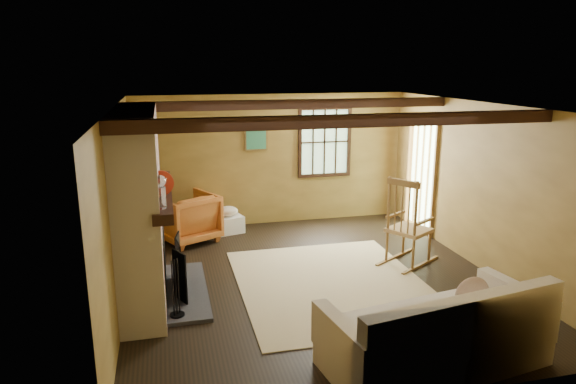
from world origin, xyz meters
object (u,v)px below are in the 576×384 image
object	(u,v)px
sofa	(439,337)
laundry_basket	(228,224)
fireplace	(143,214)
rocking_chair	(407,228)
armchair	(187,218)

from	to	relation	value
sofa	laundry_basket	distance (m)	4.90
fireplace	sofa	bearing A→B (deg)	-39.42
fireplace	rocking_chair	distance (m)	3.80
sofa	armchair	xyz separation A→B (m)	(-2.21, 4.37, 0.09)
laundry_basket	armchair	bearing A→B (deg)	-157.92
rocking_chair	armchair	distance (m)	3.61
fireplace	rocking_chair	size ratio (longest dim) A/B	1.80
rocking_chair	armchair	world-z (taller)	rocking_chair
rocking_chair	sofa	distance (m)	2.76
rocking_chair	sofa	xyz separation A→B (m)	(-0.93, -2.58, -0.24)
rocking_chair	sofa	size ratio (longest dim) A/B	0.56
sofa	laundry_basket	size ratio (longest dim) A/B	4.72
fireplace	sofa	world-z (taller)	fireplace
sofa	armchair	distance (m)	4.90
fireplace	rocking_chair	xyz separation A→B (m)	(3.75, 0.26, -0.54)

